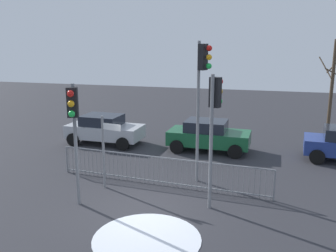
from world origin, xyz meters
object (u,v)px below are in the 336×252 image
Objects in this scene: car_silver_near at (104,129)px; bare_tree_left at (332,81)px; car_green_far at (208,135)px; direction_sign_post at (105,148)px; traffic_light_mid_right at (214,111)px; traffic_light_foreground_left at (73,118)px; traffic_light_mid_left at (202,81)px.

car_silver_near is 13.75m from bare_tree_left.
car_green_far is at bearing 3.37° from car_silver_near.
car_green_far is 0.73× the size of bare_tree_left.
car_silver_near is 5.30m from car_green_far.
direction_sign_post reaches higher than car_green_far.
bare_tree_left is at bearing 33.88° from car_silver_near.
car_silver_near is at bearing -148.03° from bare_tree_left.
bare_tree_left reaches higher than car_green_far.
traffic_light_foreground_left is at bearing -142.53° from traffic_light_mid_right.
direction_sign_post is at bearing -125.51° from bare_tree_left.
car_green_far is (2.96, 7.15, -2.08)m from traffic_light_foreground_left.
direction_sign_post is (-3.11, -1.47, -2.27)m from traffic_light_mid_left.
direction_sign_post is 6.20m from car_green_far.
traffic_light_foreground_left is 1.01× the size of car_green_far.
traffic_light_foreground_left is at bearing -122.92° from bare_tree_left.
traffic_light_mid_right reaches higher than traffic_light_foreground_left.
car_green_far is at bearing 122.84° from traffic_light_mid_right.
car_silver_near is 0.73× the size of bare_tree_left.
bare_tree_left is (5.11, 13.10, -0.31)m from traffic_light_mid_right.
car_green_far is (5.30, 0.14, 0.00)m from car_silver_near.
direction_sign_post is 15.51m from bare_tree_left.
direction_sign_post is 0.68× the size of car_green_far.
traffic_light_mid_left is 5.04m from car_green_far.
traffic_light_mid_right is 2.22m from traffic_light_mid_left.
traffic_light_mid_right is 1.60× the size of direction_sign_post.
traffic_light_mid_left reaches higher than traffic_light_mid_right.
bare_tree_left is at bearing 65.72° from direction_sign_post.
bare_tree_left is (6.24, 7.07, 2.00)m from car_green_far.
traffic_light_foreground_left is (-4.10, -1.12, -0.22)m from traffic_light_mid_right.
traffic_light_mid_left reaches higher than car_green_far.
traffic_light_mid_left is (3.33, 3.10, 0.90)m from traffic_light_foreground_left.
traffic_light_mid_right is at bearing -40.57° from car_silver_near.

